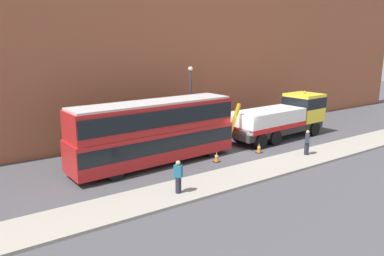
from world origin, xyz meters
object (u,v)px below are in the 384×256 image
at_px(traffic_cone_near_bus, 217,157).
at_px(traffic_cone_midway, 259,148).
at_px(pedestrian_onlooker, 178,177).
at_px(street_lamp, 190,97).
at_px(pedestrian_bystander, 307,143).
at_px(recovery_tow_truck, 283,117).
at_px(double_decker_bus, 155,130).

relative_size(traffic_cone_near_bus, traffic_cone_midway, 1.00).
bearing_deg(pedestrian_onlooker, traffic_cone_near_bus, -1.01).
height_order(traffic_cone_near_bus, street_lamp, street_lamp).
height_order(pedestrian_bystander, street_lamp, street_lamp).
xyz_separation_m(traffic_cone_midway, street_lamp, (-1.98, 5.72, 3.13)).
relative_size(pedestrian_onlooker, pedestrian_bystander, 1.00).
relative_size(pedestrian_onlooker, traffic_cone_midway, 2.38).
bearing_deg(recovery_tow_truck, double_decker_bus, 176.94).
distance_m(pedestrian_bystander, street_lamp, 9.46).
bearing_deg(pedestrian_bystander, traffic_cone_near_bus, 31.37).
relative_size(double_decker_bus, pedestrian_bystander, 6.52).
xyz_separation_m(pedestrian_bystander, street_lamp, (-4.00, 8.21, 2.49)).
height_order(double_decker_bus, street_lamp, street_lamp).
bearing_deg(pedestrian_onlooker, recovery_tow_truck, -12.64).
height_order(double_decker_bus, pedestrian_onlooker, double_decker_bus).
bearing_deg(traffic_cone_midway, traffic_cone_near_bus, 179.04).
bearing_deg(traffic_cone_near_bus, street_lamp, 72.55).
xyz_separation_m(recovery_tow_truck, pedestrian_onlooker, (-13.21, -5.07, -0.77)).
bearing_deg(traffic_cone_near_bus, traffic_cone_midway, -0.96).
relative_size(recovery_tow_truck, pedestrian_onlooker, 5.97).
bearing_deg(double_decker_bus, traffic_cone_midway, -18.42).
xyz_separation_m(pedestrian_onlooker, traffic_cone_near_bus, (4.90, 3.14, -0.64)).
relative_size(recovery_tow_truck, traffic_cone_near_bus, 14.17).
height_order(pedestrian_onlooker, traffic_cone_near_bus, pedestrian_onlooker).
height_order(double_decker_bus, traffic_cone_midway, double_decker_bus).
relative_size(pedestrian_bystander, street_lamp, 0.29).
bearing_deg(double_decker_bus, traffic_cone_near_bus, -31.96).
height_order(recovery_tow_truck, street_lamp, street_lamp).
xyz_separation_m(pedestrian_bystander, traffic_cone_near_bus, (-5.78, 2.55, -0.64)).
xyz_separation_m(pedestrian_onlooker, street_lamp, (6.68, 8.80, 2.49)).
height_order(double_decker_bus, pedestrian_bystander, double_decker_bus).
bearing_deg(street_lamp, pedestrian_bystander, -64.03).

